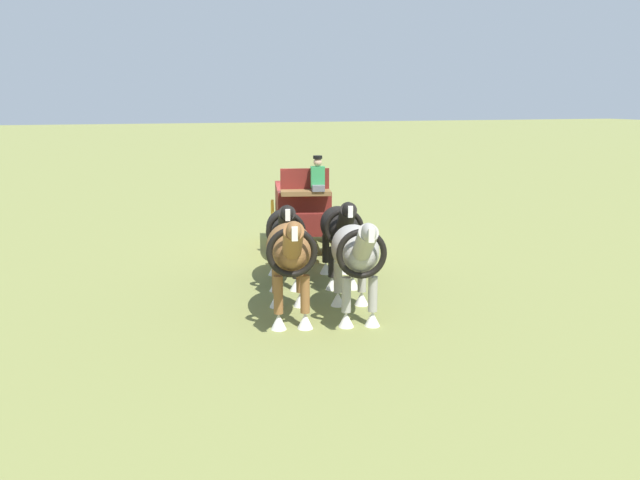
% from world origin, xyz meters
% --- Properties ---
extents(ground_plane, '(220.00, 220.00, 0.00)m').
position_xyz_m(ground_plane, '(0.00, 0.00, 0.00)').
color(ground_plane, olive).
extents(show_wagon, '(5.82, 2.50, 2.86)m').
position_xyz_m(show_wagon, '(0.13, -0.03, 1.25)').
color(show_wagon, maroon).
rests_on(show_wagon, ground).
extents(draft_horse_rear_near, '(3.02, 1.32, 2.18)m').
position_xyz_m(draft_horse_rear_near, '(3.80, -0.23, 1.31)').
color(draft_horse_rear_near, black).
rests_on(draft_horse_rear_near, ground).
extents(draft_horse_rear_off, '(3.04, 1.30, 2.13)m').
position_xyz_m(draft_horse_rear_off, '(3.50, -1.49, 1.27)').
color(draft_horse_rear_off, black).
rests_on(draft_horse_rear_off, ground).
extents(draft_horse_lead_near, '(2.92, 1.35, 2.20)m').
position_xyz_m(draft_horse_lead_near, '(6.32, -0.82, 1.33)').
color(draft_horse_lead_near, '#9E998E').
rests_on(draft_horse_lead_near, ground).
extents(draft_horse_lead_off, '(2.98, 1.35, 2.26)m').
position_xyz_m(draft_horse_lead_off, '(6.02, -2.08, 1.38)').
color(draft_horse_lead_off, brown).
rests_on(draft_horse_lead_off, ground).
extents(sponsor_banner, '(3.19, 0.43, 1.10)m').
position_xyz_m(sponsor_banner, '(-5.93, 1.74, 0.55)').
color(sponsor_banner, silver).
rests_on(sponsor_banner, ground).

